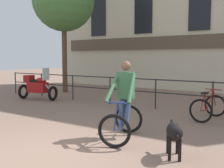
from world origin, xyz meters
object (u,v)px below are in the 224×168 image
(cyclist_with_bike, at_px, (124,104))
(dog, at_px, (174,133))
(parked_motorcycle, at_px, (37,86))
(parked_bicycle_near_lamp, at_px, (208,107))

(cyclist_with_bike, bearing_deg, dog, -37.43)
(cyclist_with_bike, relative_size, parked_motorcycle, 0.99)
(cyclist_with_bike, height_order, dog, cyclist_with_bike)
(parked_motorcycle, bearing_deg, parked_bicycle_near_lamp, -99.04)
(parked_bicycle_near_lamp, bearing_deg, parked_motorcycle, 10.90)
(cyclist_with_bike, relative_size, parked_bicycle_near_lamp, 1.41)
(dog, xyz_separation_m, parked_bicycle_near_lamp, (-0.17, 3.37, -0.10))
(parked_motorcycle, bearing_deg, dog, -124.76)
(cyclist_with_bike, relative_size, dog, 1.82)
(cyclist_with_bike, height_order, parked_bicycle_near_lamp, cyclist_with_bike)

